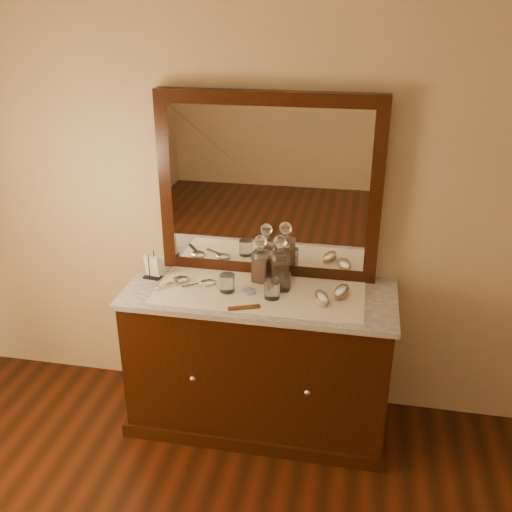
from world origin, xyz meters
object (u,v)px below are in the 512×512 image
decanter_right (280,265)px  brush_near (322,298)px  mirror_frame (268,187)px  hand_mirror_inner (204,283)px  napkin_rack (152,268)px  pin_dish (249,291)px  decanter_left (261,264)px  dresser_cabinet (259,361)px  hand_mirror_outer (177,281)px  brush_far (341,292)px  comb (244,308)px

decanter_right → brush_near: decanter_right is taller
mirror_frame → hand_mirror_inner: mirror_frame is taller
hand_mirror_inner → napkin_rack: bearing=173.8°
pin_dish → hand_mirror_inner: bearing=169.5°
brush_near → decanter_left: bearing=153.3°
dresser_cabinet → mirror_frame: 0.97m
pin_dish → hand_mirror_outer: 0.41m
pin_dish → dresser_cabinet: bearing=30.1°
decanter_right → brush_far: 0.36m
dresser_cabinet → comb: 0.49m
dresser_cabinet → decanter_left: size_ratio=5.19×
hand_mirror_inner → pin_dish: bearing=-10.5°
pin_dish → decanter_left: (0.04, 0.15, 0.10)m
decanter_left → brush_near: 0.40m
decanter_right → brush_far: decanter_right is taller
pin_dish → brush_far: (0.48, 0.06, 0.01)m
decanter_left → hand_mirror_inner: (-0.29, -0.10, -0.10)m
dresser_cabinet → pin_dish: bearing=-149.9°
napkin_rack → hand_mirror_outer: napkin_rack is taller
decanter_left → hand_mirror_inner: size_ratio=1.46×
dresser_cabinet → pin_dish: pin_dish is taller
mirror_frame → brush_far: 0.67m
napkin_rack → hand_mirror_inner: 0.31m
decanter_right → brush_near: (0.24, -0.16, -0.09)m
decanter_left → brush_near: bearing=-26.7°
brush_near → hand_mirror_inner: (-0.64, 0.07, -0.01)m
decanter_left → brush_far: size_ratio=1.69×
dresser_cabinet → decanter_right: 0.57m
decanter_left → brush_far: 0.46m
pin_dish → comb: (0.01, -0.17, -0.00)m
dresser_cabinet → brush_far: (0.43, 0.03, 0.46)m
decanter_right → mirror_frame: bearing=122.6°
napkin_rack → hand_mirror_outer: size_ratio=0.72×
mirror_frame → hand_mirror_outer: size_ratio=5.80×
hand_mirror_outer → brush_near: bearing=-5.0°
brush_near → mirror_frame: bearing=137.8°
comb → decanter_right: size_ratio=0.58×
brush_near → hand_mirror_inner: bearing=173.4°
brush_far → hand_mirror_inner: 0.74m
pin_dish → hand_mirror_inner: size_ratio=0.39×
napkin_rack → pin_dish: bearing=-8.1°
pin_dish → decanter_right: 0.22m
dresser_cabinet → mirror_frame: mirror_frame is taller
napkin_rack → brush_far: bearing=-0.9°
mirror_frame → hand_mirror_inner: 0.62m
pin_dish → napkin_rack: (-0.56, 0.08, 0.05)m
comb → decanter_right: (0.13, 0.31, 0.10)m
napkin_rack → decanter_right: 0.71m
napkin_rack → decanter_left: bearing=6.5°
dresser_cabinet → decanter_left: bearing=97.6°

